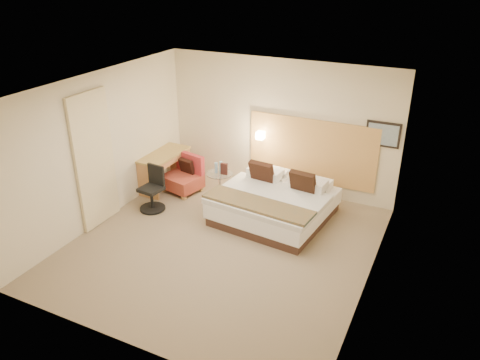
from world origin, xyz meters
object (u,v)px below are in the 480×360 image
at_px(side_table, 220,185).
at_px(desk, 165,161).
at_px(lounge_chair, 184,177).
at_px(desk_chair, 153,192).
at_px(bed, 275,203).

distance_m(side_table, desk, 1.32).
height_order(lounge_chair, desk, same).
xyz_separation_m(desk, desk_chair, (0.32, -0.90, -0.24)).
bearing_deg(side_table, desk, 179.24).
bearing_deg(desk_chair, lounge_chair, 83.76).
distance_m(bed, desk, 2.57).
relative_size(side_table, desk, 0.48).
height_order(side_table, desk_chair, desk_chair).
height_order(bed, lounge_chair, bed).
relative_size(lounge_chair, side_table, 1.41).
distance_m(bed, side_table, 1.26).
distance_m(lounge_chair, side_table, 0.87).
relative_size(bed, side_table, 3.56).
distance_m(bed, lounge_chair, 2.14).
bearing_deg(bed, desk, 175.39).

